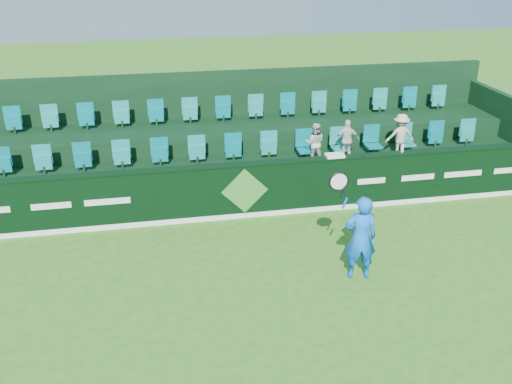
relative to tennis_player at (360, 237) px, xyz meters
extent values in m
plane|color=#2E6C19|center=(-1.72, -0.98, -0.88)|extent=(60.00, 60.00, 0.00)
cube|color=black|center=(-1.72, 3.02, -0.23)|extent=(16.00, 0.20, 1.30)
cube|color=black|center=(-1.72, 3.02, 0.45)|extent=(16.00, 0.24, 0.05)
cube|color=white|center=(-1.72, 2.91, -0.82)|extent=(16.00, 0.02, 0.12)
cube|color=#3B812F|center=(-1.72, 2.91, -0.18)|extent=(1.10, 0.02, 1.10)
cube|color=white|center=(-6.02, 2.91, -0.18)|extent=(0.85, 0.01, 0.14)
cube|color=white|center=(-4.82, 2.91, -0.18)|extent=(1.00, 0.01, 0.14)
cube|color=white|center=(1.38, 2.91, -0.18)|extent=(0.70, 0.01, 0.14)
cube|color=white|center=(2.58, 2.91, -0.18)|extent=(0.85, 0.01, 0.14)
cube|color=white|center=(3.78, 2.91, -0.18)|extent=(1.00, 0.01, 0.14)
cube|color=white|center=(4.98, 2.91, -0.18)|extent=(0.70, 0.01, 0.14)
cube|color=black|center=(-1.72, 4.12, -0.48)|extent=(16.00, 2.00, 0.80)
cube|color=black|center=(-1.72, 6.02, -0.23)|extent=(16.00, 1.80, 1.30)
cube|color=black|center=(-1.72, 7.02, 0.42)|extent=(16.00, 0.20, 2.60)
cube|color=black|center=(6.18, 5.02, 0.12)|extent=(0.20, 4.00, 2.00)
cube|color=teal|center=(-1.72, 4.52, 0.22)|extent=(13.50, 0.50, 0.60)
cube|color=teal|center=(-1.72, 6.32, 0.72)|extent=(13.50, 0.50, 0.60)
imported|color=blue|center=(0.01, 0.00, -0.02)|extent=(0.67, 0.49, 1.72)
cylinder|color=#143FBF|center=(-0.39, -0.10, 0.80)|extent=(0.11, 0.04, 0.22)
cylinder|color=black|center=(-0.45, -0.10, 1.00)|extent=(0.10, 0.03, 0.20)
torus|color=black|center=(-0.53, -0.10, 1.24)|extent=(0.48, 0.04, 0.48)
cylinder|color=silver|center=(-0.53, -0.10, 1.24)|extent=(0.39, 0.01, 0.39)
imported|color=beige|center=(0.29, 4.14, 0.44)|extent=(0.60, 0.52, 1.04)
imported|color=silver|center=(1.15, 4.14, 0.46)|extent=(0.66, 0.35, 1.07)
imported|color=#C1B088|center=(2.59, 4.14, 0.49)|extent=(0.78, 0.51, 1.14)
cube|color=white|center=(0.45, 3.02, 0.51)|extent=(0.43, 0.28, 0.06)
cylinder|color=white|center=(2.14, 3.02, 0.57)|extent=(0.06, 0.06, 0.19)
camera|label=1|loc=(-3.73, -8.96, 5.23)|focal=40.00mm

